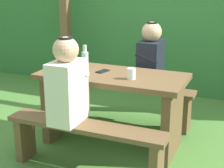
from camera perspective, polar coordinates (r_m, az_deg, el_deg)
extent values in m
plane|color=#477732|center=(3.61, 0.00, -9.51)|extent=(12.00, 12.00, 0.00)
cube|color=#346F35|center=(5.21, 8.98, 10.79)|extent=(6.40, 0.63, 2.11)
cube|color=brown|center=(5.09, -7.58, 10.98)|extent=(0.12, 0.12, 2.16)
cube|color=brown|center=(3.35, 0.00, 1.25)|extent=(1.40, 0.64, 0.05)
cube|color=brown|center=(3.73, -8.55, -3.14)|extent=(0.08, 0.54, 0.68)
cube|color=brown|center=(3.30, 9.70, -5.96)|extent=(0.08, 0.54, 0.68)
cube|color=brown|center=(2.96, -4.34, -6.84)|extent=(1.40, 0.24, 0.04)
cube|color=brown|center=(3.36, -13.84, -8.41)|extent=(0.07, 0.22, 0.40)
cube|color=brown|center=(2.86, 7.20, -12.81)|extent=(0.07, 0.22, 0.40)
cube|color=brown|center=(3.94, 3.23, -0.55)|extent=(1.40, 0.24, 0.04)
cube|color=brown|center=(4.25, -4.72, -2.38)|extent=(0.07, 0.22, 0.40)
cube|color=brown|center=(3.87, 11.88, -4.74)|extent=(0.07, 0.22, 0.40)
cube|color=silver|center=(2.93, -7.22, -1.30)|extent=(0.22, 0.34, 0.52)
sphere|color=tan|center=(2.84, -7.49, 5.50)|extent=(0.21, 0.21, 0.21)
cylinder|color=black|center=(2.82, -7.56, 7.28)|extent=(0.12, 0.12, 0.02)
cylinder|color=silver|center=(3.01, -5.97, 1.35)|extent=(0.25, 0.07, 0.15)
cube|color=black|center=(3.81, 6.24, 3.09)|extent=(0.22, 0.34, 0.52)
sphere|color=tan|center=(3.74, 6.42, 8.37)|extent=(0.21, 0.21, 0.21)
cylinder|color=black|center=(3.72, 6.47, 9.73)|extent=(0.12, 0.12, 0.02)
cylinder|color=black|center=(3.65, 5.66, 4.18)|extent=(0.25, 0.07, 0.15)
cylinder|color=silver|center=(3.17, 3.13, 1.68)|extent=(0.08, 0.08, 0.10)
cylinder|color=silver|center=(3.41, -4.31, 3.59)|extent=(0.06, 0.06, 0.19)
cylinder|color=silver|center=(3.39, -4.36, 5.72)|extent=(0.03, 0.03, 0.07)
cylinder|color=silver|center=(3.52, -4.45, 3.84)|extent=(0.06, 0.06, 0.17)
cylinder|color=silver|center=(3.49, -4.50, 5.72)|extent=(0.03, 0.03, 0.06)
cube|color=black|center=(3.41, -1.52, 2.08)|extent=(0.11, 0.15, 0.01)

